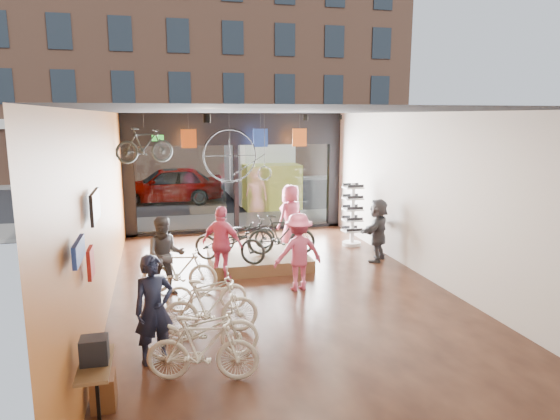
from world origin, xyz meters
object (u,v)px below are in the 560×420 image
object	(u,v)px
customer_4	(291,216)
customer_5	(378,230)
street_car	(168,185)
sunglasses_rack	(352,215)
display_bike_left	(229,242)
display_bike_mid	(281,235)
penny_farthing	(241,157)
floor_bike_4	(206,291)
customer_2	(222,244)
box_truck	(261,172)
display_platform	(259,260)
floor_bike_2	(202,329)
floor_bike_1	(203,349)
customer_3	(298,252)
customer_0	(154,309)
display_bike_right	(245,234)
hung_bike	(145,145)
floor_bike_5	(180,271)
customer_1	(165,256)
floor_bike_3	(210,307)

from	to	relation	value
customer_4	customer_5	bearing A→B (deg)	102.69
street_car	sunglasses_rack	world-z (taller)	sunglasses_rack
display_bike_left	customer_5	distance (m)	3.90
street_car	display_bike_mid	size ratio (longest dim) A/B	2.77
sunglasses_rack	penny_farthing	xyz separation A→B (m)	(-2.97, 1.55, 1.59)
floor_bike_4	customer_2	distance (m)	1.89
box_truck	display_platform	world-z (taller)	box_truck
floor_bike_2	customer_5	world-z (taller)	customer_5
box_truck	floor_bike_1	xyz separation A→B (m)	(-3.86, -14.25, -0.86)
customer_3	display_bike_mid	bearing A→B (deg)	-98.50
display_bike_mid	customer_0	xyz separation A→B (m)	(-3.08, -4.32, 0.04)
floor_bike_4	box_truck	bearing A→B (deg)	-12.09
display_bike_right	customer_0	world-z (taller)	customer_0
display_bike_right	display_bike_mid	bearing A→B (deg)	-133.09
hung_bike	floor_bike_5	bearing A→B (deg)	171.70
display_bike_left	hung_bike	bearing A→B (deg)	68.01
display_bike_left	sunglasses_rack	size ratio (longest dim) A/B	1.00
customer_3	hung_bike	size ratio (longest dim) A/B	1.06
floor_bike_1	customer_3	distance (m)	4.09
floor_bike_1	display_bike_right	xyz separation A→B (m)	(1.62, 5.70, 0.25)
floor_bike_4	customer_0	world-z (taller)	customer_0
display_bike_left	customer_5	xyz separation A→B (m)	(3.89, 0.21, 0.04)
customer_4	display_bike_mid	bearing A→B (deg)	35.32
floor_bike_4	sunglasses_rack	world-z (taller)	sunglasses_rack
customer_1	customer_5	world-z (taller)	customer_1
floor_bike_3	display_bike_mid	xyz separation A→B (m)	(2.16, 3.54, 0.31)
box_truck	display_platform	xyz separation A→B (m)	(-1.98, -9.05, -1.19)
box_truck	floor_bike_2	world-z (taller)	box_truck
floor_bike_3	customer_2	xyz separation A→B (m)	(0.59, 2.81, 0.37)
floor_bike_3	display_bike_right	bearing A→B (deg)	-15.20
box_truck	display_platform	size ratio (longest dim) A/B	2.83
customer_5	penny_farthing	size ratio (longest dim) A/B	0.82
display_bike_mid	customer_3	size ratio (longest dim) A/B	1.00
floor_bike_2	customer_2	size ratio (longest dim) A/B	1.02
floor_bike_5	hung_bike	bearing A→B (deg)	21.66
box_truck	customer_0	xyz separation A→B (m)	(-4.51, -13.51, -0.49)
penny_farthing	floor_bike_4	bearing A→B (deg)	-106.53
customer_2	hung_bike	bearing A→B (deg)	-24.55
floor_bike_2	display_platform	world-z (taller)	floor_bike_2
street_car	customer_0	bearing A→B (deg)	-2.33
customer_4	street_car	bearing A→B (deg)	-101.66
customer_2	customer_4	world-z (taller)	customer_4
display_bike_mid	customer_4	bearing A→B (deg)	-11.25
floor_bike_5	customer_4	distance (m)	4.48
display_platform	display_bike_left	world-z (taller)	display_bike_left
box_truck	floor_bike_2	size ratio (longest dim) A/B	3.84
display_platform	customer_4	bearing A→B (deg)	51.54
floor_bike_1	floor_bike_2	xyz separation A→B (m)	(0.05, 0.69, -0.02)
display_bike_mid	hung_bike	bearing A→B (deg)	64.49
floor_bike_4	customer_3	distance (m)	2.23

